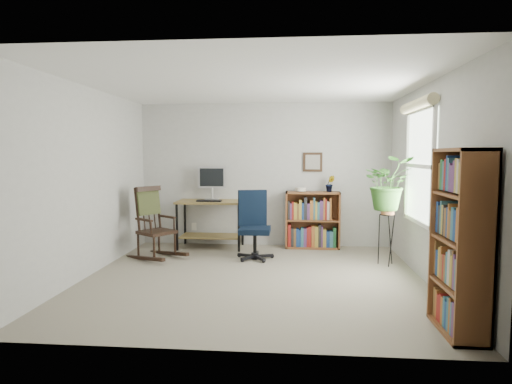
# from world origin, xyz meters

# --- Properties ---
(floor) EXTENTS (4.20, 4.00, 0.00)m
(floor) POSITION_xyz_m (0.00, 0.00, 0.00)
(floor) COLOR gray
(floor) RESTS_ON ground
(ceiling) EXTENTS (4.20, 4.00, 0.00)m
(ceiling) POSITION_xyz_m (0.00, 0.00, 2.40)
(ceiling) COLOR white
(ceiling) RESTS_ON ground
(wall_back) EXTENTS (4.20, 0.00, 2.40)m
(wall_back) POSITION_xyz_m (0.00, 2.00, 1.20)
(wall_back) COLOR #B8B8B4
(wall_back) RESTS_ON ground
(wall_front) EXTENTS (4.20, 0.00, 2.40)m
(wall_front) POSITION_xyz_m (0.00, -2.00, 1.20)
(wall_front) COLOR #B8B8B4
(wall_front) RESTS_ON ground
(wall_left) EXTENTS (0.00, 4.00, 2.40)m
(wall_left) POSITION_xyz_m (-2.10, 0.00, 1.20)
(wall_left) COLOR #B8B8B4
(wall_left) RESTS_ON ground
(wall_right) EXTENTS (0.00, 4.00, 2.40)m
(wall_right) POSITION_xyz_m (2.10, 0.00, 1.20)
(wall_right) COLOR #B8B8B4
(wall_right) RESTS_ON ground
(window) EXTENTS (0.12, 1.20, 1.50)m
(window) POSITION_xyz_m (2.06, 0.30, 1.40)
(window) COLOR white
(window) RESTS_ON wall_right
(desk) EXTENTS (1.09, 0.60, 0.78)m
(desk) POSITION_xyz_m (-0.86, 1.70, 0.39)
(desk) COLOR olive
(desk) RESTS_ON floor
(monitor) EXTENTS (0.46, 0.16, 0.56)m
(monitor) POSITION_xyz_m (-0.86, 1.84, 1.06)
(monitor) COLOR #B1B1B5
(monitor) RESTS_ON desk
(keyboard) EXTENTS (0.40, 0.15, 0.02)m
(keyboard) POSITION_xyz_m (-0.86, 1.58, 0.80)
(keyboard) COLOR black
(keyboard) RESTS_ON desk
(office_chair) EXTENTS (0.69, 0.69, 1.03)m
(office_chair) POSITION_xyz_m (-0.07, 0.99, 0.51)
(office_chair) COLOR black
(office_chair) RESTS_ON floor
(rocking_chair) EXTENTS (1.09, 1.01, 1.09)m
(rocking_chair) POSITION_xyz_m (-1.53, 0.92, 0.54)
(rocking_chair) COLOR black
(rocking_chair) RESTS_ON floor
(low_bookshelf) EXTENTS (0.89, 0.30, 0.94)m
(low_bookshelf) POSITION_xyz_m (0.81, 1.82, 0.47)
(low_bookshelf) COLOR brown
(low_bookshelf) RESTS_ON floor
(tall_bookshelf) EXTENTS (0.30, 0.70, 1.60)m
(tall_bookshelf) POSITION_xyz_m (1.92, -1.46, 0.80)
(tall_bookshelf) COLOR brown
(tall_bookshelf) RESTS_ON floor
(plant_stand) EXTENTS (0.30, 0.30, 0.84)m
(plant_stand) POSITION_xyz_m (1.80, 0.80, 0.42)
(plant_stand) COLOR black
(plant_stand) RESTS_ON floor
(spider_plant) EXTENTS (1.69, 1.88, 1.46)m
(spider_plant) POSITION_xyz_m (1.80, 0.80, 1.51)
(spider_plant) COLOR #2F6423
(spider_plant) RESTS_ON plant_stand
(potted_plant_small) EXTENTS (0.13, 0.24, 0.11)m
(potted_plant_small) POSITION_xyz_m (1.09, 1.83, 0.99)
(potted_plant_small) COLOR #2F6423
(potted_plant_small) RESTS_ON low_bookshelf
(framed_picture) EXTENTS (0.32, 0.04, 0.32)m
(framed_picture) POSITION_xyz_m (0.81, 1.97, 1.42)
(framed_picture) COLOR black
(framed_picture) RESTS_ON wall_back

